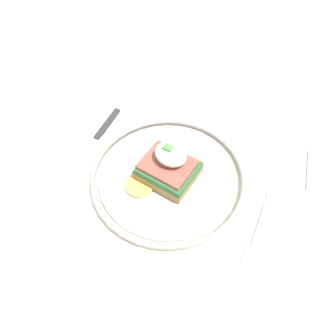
{
  "coord_description": "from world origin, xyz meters",
  "views": [
    {
      "loc": [
        -0.22,
        0.35,
        1.25
      ],
      "look_at": [
        -0.03,
        0.06,
        0.78
      ],
      "focal_mm": 35.0,
      "sensor_mm": 36.0,
      "label": 1
    }
  ],
  "objects": [
    {
      "name": "sandwich",
      "position": [
        -0.03,
        0.06,
        0.79
      ],
      "size": [
        0.11,
        0.12,
        0.08
      ],
      "color": "#9E703D",
      "rests_on": "plate"
    },
    {
      "name": "fork",
      "position": [
        -0.22,
        0.06,
        0.75
      ],
      "size": [
        0.04,
        0.15,
        0.0
      ],
      "color": "silver",
      "rests_on": "dining_table"
    },
    {
      "name": "knife",
      "position": [
        0.15,
        0.04,
        0.75
      ],
      "size": [
        0.05,
        0.19,
        0.01
      ],
      "color": "#2D2D2D",
      "rests_on": "dining_table"
    },
    {
      "name": "dining_table",
      "position": [
        0.0,
        0.0,
        0.61
      ],
      "size": [
        0.87,
        0.74,
        0.74
      ],
      "color": "beige",
      "rests_on": "ground_plane"
    },
    {
      "name": "ground_plane",
      "position": [
        0.0,
        0.0,
        0.0
      ],
      "size": [
        6.0,
        6.0,
        0.0
      ],
      "primitive_type": "plane",
      "color": "#B2ADA3"
    },
    {
      "name": "plate",
      "position": [
        -0.03,
        0.06,
        0.75
      ],
      "size": [
        0.29,
        0.29,
        0.02
      ],
      "color": "silver",
      "rests_on": "dining_table"
    }
  ]
}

